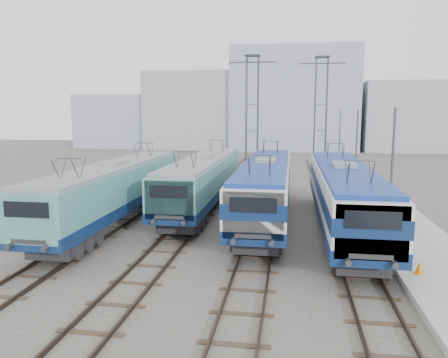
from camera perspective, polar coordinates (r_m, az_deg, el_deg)
ground at (r=21.30m, az=-1.93°, el=-9.84°), size 160.00×160.00×0.00m
platform at (r=29.32m, az=21.28°, el=-4.95°), size 4.00×70.00×0.30m
locomotive_far_left at (r=27.14m, az=-14.18°, el=-1.16°), size 2.85×18.02×3.39m
locomotive_center_left at (r=30.45m, az=-2.72°, el=0.10°), size 2.81×17.77×3.34m
locomotive_center_right at (r=27.31m, az=5.47°, el=-0.69°), size 2.89×18.30×3.44m
locomotive_far_right at (r=25.51m, az=15.34°, el=-1.60°), size 2.91×18.41×3.46m
catenary_tower_west at (r=42.01m, az=3.69°, el=8.52°), size 4.50×1.20×12.00m
catenary_tower_east at (r=43.92m, az=12.49°, el=8.34°), size 4.50×1.20×12.00m
mast_front at (r=22.60m, az=21.00°, el=-0.21°), size 0.12×0.12×7.00m
mast_mid at (r=34.33m, az=16.85°, el=2.87°), size 0.12×0.12×7.00m
mast_rear at (r=46.20m, az=14.82°, el=4.36°), size 0.12×0.12×7.00m
safety_cone at (r=19.62m, az=24.15°, el=-10.50°), size 0.33×0.33×0.55m
building_west at (r=83.75m, az=-3.48°, el=8.86°), size 18.00×12.00×14.00m
building_center at (r=81.86m, az=9.11°, el=10.17°), size 22.00×14.00×18.00m
building_east at (r=84.30m, az=22.90°, el=7.51°), size 16.00×12.00×12.00m
building_far_west at (r=88.56m, az=-13.72°, el=7.32°), size 14.00×10.00×10.00m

